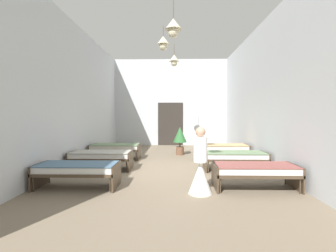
% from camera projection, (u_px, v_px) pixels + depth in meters
% --- Properties ---
extents(ground_plane, '(6.88, 13.13, 0.10)m').
position_uv_depth(ground_plane, '(168.00, 171.00, 7.71)').
color(ground_plane, '#7A6B56').
extents(room_shell, '(6.68, 12.73, 4.83)m').
position_uv_depth(room_shell, '(169.00, 96.00, 8.95)').
color(room_shell, silver).
rests_on(room_shell, ground).
extents(bed_left_row_0, '(1.90, 0.84, 0.57)m').
position_uv_depth(bed_left_row_0, '(78.00, 169.00, 5.84)').
color(bed_left_row_0, '#473828').
rests_on(bed_left_row_0, ground).
extents(bed_right_row_0, '(1.90, 0.84, 0.57)m').
position_uv_depth(bed_right_row_0, '(255.00, 170.00, 5.74)').
color(bed_right_row_0, '#473828').
rests_on(bed_right_row_0, ground).
extents(bed_left_row_1, '(1.90, 0.84, 0.57)m').
position_uv_depth(bed_left_row_1, '(101.00, 156.00, 7.74)').
color(bed_left_row_1, '#473828').
rests_on(bed_left_row_1, ground).
extents(bed_right_row_1, '(1.90, 0.84, 0.57)m').
position_uv_depth(bed_right_row_1, '(235.00, 156.00, 7.64)').
color(bed_right_row_1, '#473828').
rests_on(bed_right_row_1, ground).
extents(bed_left_row_2, '(1.90, 0.84, 0.57)m').
position_uv_depth(bed_left_row_2, '(116.00, 148.00, 9.64)').
color(bed_left_row_2, '#473828').
rests_on(bed_left_row_2, ground).
extents(bed_right_row_2, '(1.90, 0.84, 0.57)m').
position_uv_depth(bed_right_row_2, '(223.00, 148.00, 9.54)').
color(bed_right_row_2, '#473828').
rests_on(bed_right_row_2, ground).
extents(nurse_near_aisle, '(0.52, 0.52, 1.49)m').
position_uv_depth(nurse_near_aisle, '(200.00, 170.00, 5.39)').
color(nurse_near_aisle, white).
rests_on(nurse_near_aisle, ground).
extents(potted_plant, '(0.58, 0.58, 1.21)m').
position_uv_depth(potted_plant, '(180.00, 137.00, 10.56)').
color(potted_plant, brown).
rests_on(potted_plant, ground).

